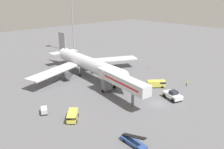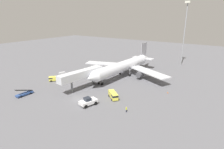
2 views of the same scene
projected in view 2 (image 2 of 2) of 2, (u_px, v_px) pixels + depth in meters
name	position (u px, v px, depth m)	size (l,w,h in m)	color
ground_plane	(78.00, 100.00, 59.15)	(300.00, 300.00, 0.00)	slate
airplane_at_gate	(124.00, 66.00, 81.71)	(42.85, 45.52, 12.76)	silver
jet_bridge	(84.00, 74.00, 67.33)	(5.49, 18.97, 7.02)	silver
pushback_tug	(88.00, 101.00, 55.28)	(4.17, 5.89, 2.50)	white
belt_loader_truck	(24.00, 93.00, 62.18)	(1.92, 5.71, 2.86)	#2D4C8E
service_van_far_left	(54.00, 78.00, 76.09)	(4.56, 4.84, 1.85)	#E5DB4C
service_van_mid_left	(113.00, 95.00, 59.72)	(5.30, 4.81, 2.12)	#E5DB4C
baggage_cart_rear_right	(62.00, 73.00, 83.56)	(2.40, 3.02, 1.39)	#38383D
ground_crew_worker_foreground	(126.00, 109.00, 51.29)	(0.33, 0.33, 1.68)	#1E2333
safety_cone_alpha	(168.00, 93.00, 63.97)	(0.38, 0.38, 0.58)	black
apron_light_mast	(185.00, 24.00, 93.84)	(2.40, 2.40, 32.62)	#93969B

